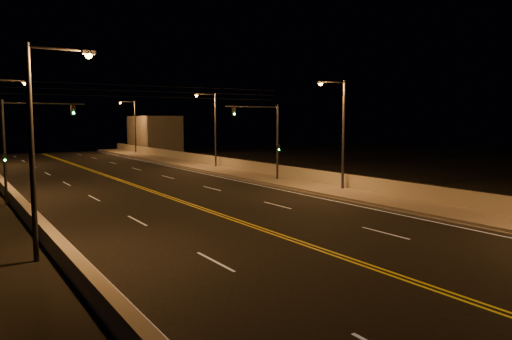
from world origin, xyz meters
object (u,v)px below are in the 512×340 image
streetlight_1 (340,128)px  streetlight_4 (40,135)px  traffic_signal_right (268,134)px  traffic_signal_left (20,139)px  streetlight_2 (213,125)px  streetlight_3 (133,123)px

streetlight_1 → streetlight_4: size_ratio=1.00×
traffic_signal_right → traffic_signal_left: same height
streetlight_2 → traffic_signal_left: size_ratio=1.24×
traffic_signal_right → traffic_signal_left: bearing=180.0°
streetlight_3 → traffic_signal_right: size_ratio=1.24×
streetlight_4 → streetlight_3: bearing=68.5°
streetlight_1 → traffic_signal_left: bearing=160.2°
streetlight_1 → streetlight_3: 46.92m
streetlight_4 → streetlight_1: bearing=19.0°
streetlight_4 → traffic_signal_left: size_ratio=1.24×
streetlight_1 → streetlight_4: same height
streetlight_2 → traffic_signal_right: bearing=-96.4°
traffic_signal_right → traffic_signal_left: (-18.90, 0.00, 0.00)m
streetlight_1 → streetlight_3: size_ratio=1.00×
streetlight_3 → traffic_signal_right: streetlight_3 is taller
streetlight_2 → streetlight_4: 34.97m
streetlight_3 → traffic_signal_left: streetlight_3 is taller
traffic_signal_right → traffic_signal_left: size_ratio=1.00×
traffic_signal_right → streetlight_4: bearing=-143.6°
streetlight_1 → traffic_signal_right: streetlight_1 is taller
streetlight_3 → streetlight_4: (-21.39, -54.29, 0.00)m
streetlight_2 → streetlight_3: 26.62m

